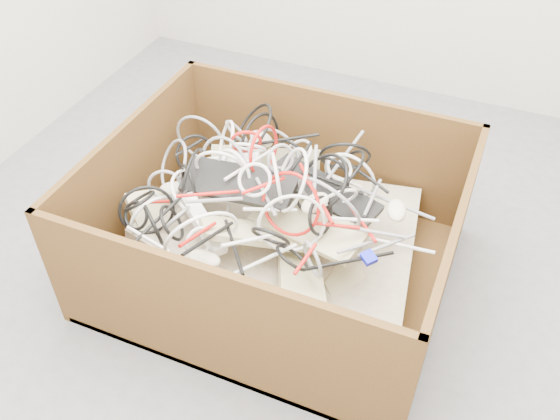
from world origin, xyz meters
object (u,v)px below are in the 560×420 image
at_px(cardboard_box, 274,246).
at_px(power_strip_left, 224,164).
at_px(power_strip_right, 203,224).
at_px(vga_plug, 369,258).

height_order(cardboard_box, power_strip_left, cardboard_box).
bearing_deg(power_strip_right, vga_plug, 40.19).
bearing_deg(power_strip_left, cardboard_box, -35.68).
bearing_deg(power_strip_right, cardboard_box, 80.58).
relative_size(power_strip_left, power_strip_right, 1.05).
distance_m(power_strip_left, vga_plug, 0.67).
relative_size(power_strip_right, vga_plug, 5.85).
xyz_separation_m(power_strip_left, power_strip_right, (0.06, -0.28, -0.04)).
bearing_deg(cardboard_box, power_strip_left, 157.08).
bearing_deg(vga_plug, cardboard_box, -159.95).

